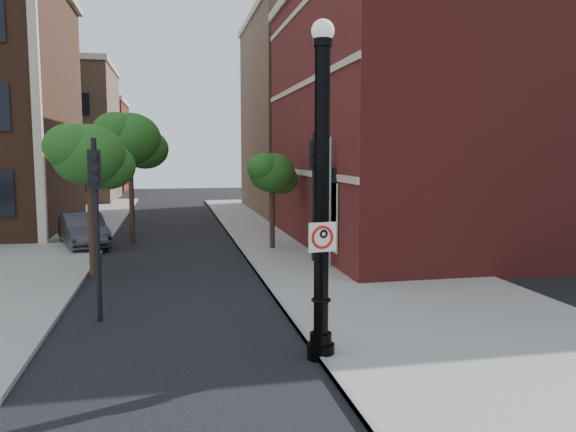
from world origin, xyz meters
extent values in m
plane|color=black|center=(0.00, 0.00, 0.00)|extent=(120.00, 120.00, 0.00)
cube|color=gray|center=(6.00, 10.00, 0.06)|extent=(8.00, 60.00, 0.12)
cube|color=gray|center=(-9.00, 18.00, 0.06)|extent=(10.00, 50.00, 0.12)
cube|color=gray|center=(2.05, 10.00, 0.07)|extent=(0.10, 60.00, 0.14)
cube|color=maroon|center=(16.00, 14.00, 6.00)|extent=(22.00, 16.00, 12.00)
cube|color=black|center=(4.96, 9.00, 2.00)|extent=(0.08, 1.40, 2.40)
cube|color=beige|center=(4.97, 14.00, 3.50)|extent=(0.06, 16.00, 0.25)
cube|color=beige|center=(4.97, 14.00, 7.50)|extent=(0.06, 16.00, 0.25)
cube|color=beige|center=(4.97, 14.00, 11.00)|extent=(0.06, 16.00, 0.25)
cube|color=beige|center=(-7.00, 17.00, 7.00)|extent=(0.40, 0.40, 14.00)
cube|color=#8D674D|center=(-12.00, 44.00, 6.00)|extent=(12.00, 12.00, 12.00)
cube|color=maroon|center=(-12.00, 58.00, 5.00)|extent=(12.00, 12.00, 10.00)
cube|color=#8D674D|center=(16.00, 30.00, 7.00)|extent=(22.00, 14.00, 14.00)
cylinder|color=black|center=(2.10, 0.00, 0.16)|extent=(0.60, 0.60, 0.32)
cylinder|color=black|center=(2.10, 0.00, 0.43)|extent=(0.47, 0.47, 0.27)
cylinder|color=black|center=(2.10, 0.00, 3.43)|extent=(0.32, 0.32, 6.22)
torus|color=black|center=(2.10, 0.00, 1.29)|extent=(0.43, 0.43, 0.06)
cylinder|color=black|center=(2.10, 0.00, 6.63)|extent=(0.39, 0.39, 0.16)
sphere|color=silver|center=(2.10, 0.00, 6.87)|extent=(0.47, 0.47, 0.47)
cube|color=white|center=(2.07, -0.17, 2.67)|extent=(0.62, 0.12, 0.62)
cube|color=black|center=(2.07, -0.17, 2.95)|extent=(0.61, 0.10, 0.05)
cube|color=black|center=(2.07, -0.17, 2.38)|extent=(0.61, 0.10, 0.05)
cube|color=black|center=(1.79, -0.22, 2.67)|extent=(0.05, 0.01, 0.62)
cube|color=black|center=(2.35, -0.13, 2.67)|extent=(0.05, 0.01, 0.62)
torus|color=red|center=(2.07, -0.17, 2.67)|extent=(0.50, 0.14, 0.50)
cube|color=red|center=(2.07, -0.17, 2.67)|extent=(0.35, 0.06, 0.35)
cube|color=black|center=(2.02, -0.18, 2.67)|extent=(0.06, 0.01, 0.29)
torus|color=black|center=(2.10, -0.17, 2.74)|extent=(0.20, 0.09, 0.19)
cylinder|color=black|center=(2.07, -0.17, 2.95)|extent=(0.03, 0.02, 0.03)
imported|color=#2F2F34|center=(-5.07, 16.23, 0.80)|extent=(3.06, 5.13, 1.60)
cylinder|color=black|center=(-2.88, 3.78, 2.40)|extent=(0.14, 0.14, 4.79)
cube|color=black|center=(-2.88, 3.78, 3.99)|extent=(0.31, 0.29, 1.00)
sphere|color=#E50505|center=(-2.88, 3.62, 4.34)|extent=(0.18, 0.18, 0.18)
sphere|color=#FF8C00|center=(-2.88, 3.62, 4.04)|extent=(0.18, 0.18, 0.18)
sphere|color=#00E519|center=(-2.88, 3.62, 3.74)|extent=(0.18, 0.18, 0.18)
cylinder|color=black|center=(4.54, 10.11, 2.60)|extent=(0.15, 0.15, 5.20)
cube|color=black|center=(4.54, 10.11, 4.33)|extent=(0.36, 0.34, 1.08)
sphere|color=#E50505|center=(4.52, 9.94, 4.71)|extent=(0.19, 0.19, 0.19)
sphere|color=#FF8C00|center=(4.52, 9.94, 4.38)|extent=(0.19, 0.19, 0.19)
sphere|color=#00E519|center=(4.52, 9.94, 4.06)|extent=(0.19, 0.19, 0.19)
cylinder|color=#999999|center=(4.80, 8.67, 2.50)|extent=(0.10, 0.10, 4.99)
cylinder|color=black|center=(-3.77, 9.41, 2.02)|extent=(0.24, 0.24, 4.05)
ellipsoid|color=#144B14|center=(-3.77, 9.41, 4.33)|extent=(2.54, 2.54, 2.16)
ellipsoid|color=#144B14|center=(-3.19, 9.88, 3.93)|extent=(1.96, 1.96, 1.67)
ellipsoid|color=#144B14|center=(-4.29, 9.07, 4.62)|extent=(1.85, 1.85, 1.57)
cylinder|color=black|center=(-2.86, 16.78, 2.36)|extent=(0.24, 0.24, 4.72)
ellipsoid|color=#144B14|center=(-2.86, 16.78, 5.06)|extent=(2.97, 2.97, 2.52)
ellipsoid|color=#144B14|center=(-2.18, 17.32, 4.59)|extent=(2.29, 2.29, 1.95)
ellipsoid|color=#144B14|center=(-3.47, 16.38, 5.40)|extent=(2.16, 2.16, 1.84)
cylinder|color=black|center=(3.48, 13.52, 1.65)|extent=(0.24, 0.24, 3.29)
ellipsoid|color=#144B14|center=(3.48, 13.52, 3.53)|extent=(2.07, 2.07, 1.76)
ellipsoid|color=#144B14|center=(3.95, 13.89, 3.20)|extent=(1.60, 1.60, 1.36)
ellipsoid|color=#144B14|center=(3.06, 13.23, 3.76)|extent=(1.51, 1.51, 1.28)
camera|label=1|loc=(-0.99, -11.29, 4.41)|focal=35.00mm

